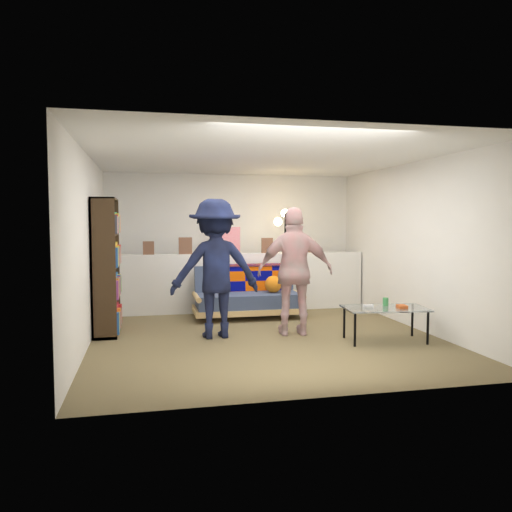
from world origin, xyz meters
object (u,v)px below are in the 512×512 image
Objects in this scene: coffee_table at (386,310)px; person_left at (215,268)px; person_right at (295,271)px; bookshelf at (106,271)px; futon_sofa at (248,296)px; floor_lamp at (285,239)px.

coffee_table is 2.28m from person_left.
coffee_table is 0.60× the size of person_left.
bookshelf is at bearing -6.25° from person_right.
person_right is at bearing -74.56° from futon_sofa.
bookshelf is 1.69× the size of coffee_table.
bookshelf is 1.06× the size of floor_lamp.
coffee_table is (3.55, -1.28, -0.46)m from bookshelf.
person_right is (-0.36, -1.77, -0.37)m from floor_lamp.
person_left reaches higher than floor_lamp.
person_right is (1.08, -0.10, -0.05)m from person_left.
floor_lamp is (0.74, 0.41, 0.90)m from futon_sofa.
coffee_table is 1.29m from person_right.
coffee_table is at bearing -19.77° from bookshelf.
person_left is (-1.44, -1.67, -0.32)m from floor_lamp.
person_right reaches higher than futon_sofa.
floor_lamp reaches higher than coffee_table.
person_right is at bearing 171.78° from person_left.
futon_sofa is at bearing -122.01° from person_left.
futon_sofa is 1.23m from floor_lamp.
bookshelf is at bearing 160.23° from coffee_table.
bookshelf is at bearing -161.95° from futon_sofa.
futon_sofa is at bearing 125.52° from coffee_table.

